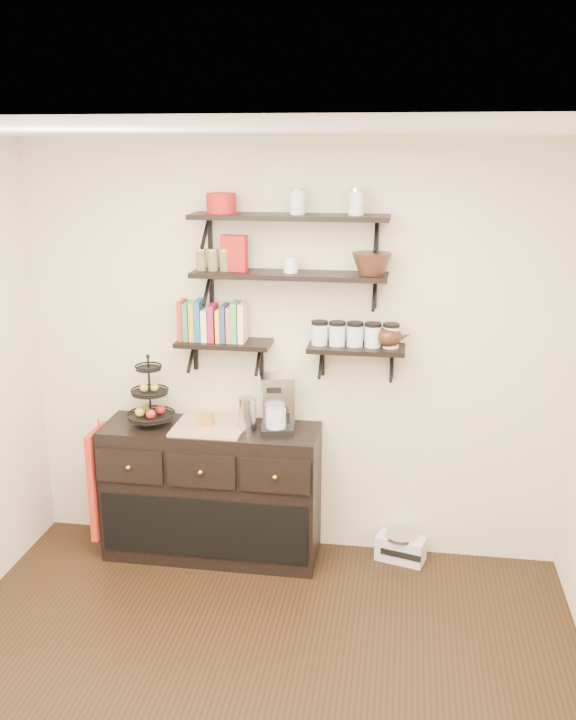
{
  "coord_description": "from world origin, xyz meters",
  "views": [
    {
      "loc": [
        0.71,
        -2.93,
        2.66
      ],
      "look_at": [
        0.07,
        1.15,
        1.48
      ],
      "focal_mm": 38.0,
      "sensor_mm": 36.0,
      "label": 1
    }
  ],
  "objects_px": {
    "radio": "(401,547)",
    "coffee_maker": "(277,404)",
    "sideboard": "(212,491)",
    "fruit_stand": "(151,401)"
  },
  "relations": [
    {
      "from": "sideboard",
      "to": "radio",
      "type": "bearing_deg",
      "value": 4.6
    },
    {
      "from": "coffee_maker",
      "to": "radio",
      "type": "xyz_separation_m",
      "value": [
        0.81,
        0.07,
        -0.99
      ]
    },
    {
      "from": "sideboard",
      "to": "fruit_stand",
      "type": "bearing_deg",
      "value": 179.57
    },
    {
      "from": "coffee_maker",
      "to": "radio",
      "type": "relative_size",
      "value": 1.09
    },
    {
      "from": "radio",
      "to": "fruit_stand",
      "type": "bearing_deg",
      "value": -160.87
    },
    {
      "from": "fruit_stand",
      "to": "coffee_maker",
      "type": "relative_size",
      "value": 1.21
    },
    {
      "from": "fruit_stand",
      "to": "radio",
      "type": "relative_size",
      "value": 1.31
    },
    {
      "from": "sideboard",
      "to": "fruit_stand",
      "type": "relative_size",
      "value": 3.12
    },
    {
      "from": "coffee_maker",
      "to": "sideboard",
      "type": "bearing_deg",
      "value": 168.74
    },
    {
      "from": "radio",
      "to": "coffee_maker",
      "type": "bearing_deg",
      "value": -159.0
    }
  ]
}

